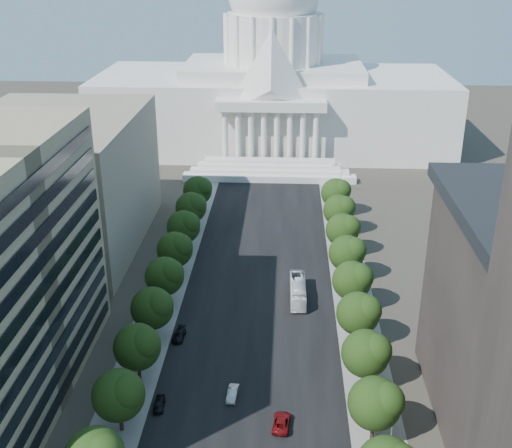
% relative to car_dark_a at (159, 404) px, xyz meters
% --- Properties ---
extents(road_asphalt, '(30.00, 260.00, 0.01)m').
position_rel_car_dark_a_xyz_m(road_asphalt, '(13.50, 48.83, -0.68)').
color(road_asphalt, black).
rests_on(road_asphalt, ground).
extents(sidewalk_left, '(8.00, 260.00, 0.02)m').
position_rel_car_dark_a_xyz_m(sidewalk_left, '(-5.50, 48.83, -0.68)').
color(sidewalk_left, gray).
rests_on(sidewalk_left, ground).
extents(sidewalk_right, '(8.00, 260.00, 0.02)m').
position_rel_car_dark_a_xyz_m(sidewalk_right, '(32.50, 48.83, -0.68)').
color(sidewalk_right, gray).
rests_on(sidewalk_right, ground).
extents(capitol, '(120.00, 56.00, 73.00)m').
position_rel_car_dark_a_xyz_m(capitol, '(13.50, 143.72, 19.33)').
color(capitol, white).
rests_on(capitol, ground).
extents(office_block_left_far, '(38.00, 52.00, 30.00)m').
position_rel_car_dark_a_xyz_m(office_block_left_far, '(-34.50, 58.83, 14.32)').
color(office_block_left_far, gray).
rests_on(office_block_left_far, ground).
extents(tree_l_c, '(7.79, 7.60, 9.97)m').
position_rel_car_dark_a_xyz_m(tree_l_c, '(-4.16, -5.37, 5.78)').
color(tree_l_c, '#33261C').
rests_on(tree_l_c, ground).
extents(tree_l_d, '(7.79, 7.60, 9.97)m').
position_rel_car_dark_a_xyz_m(tree_l_d, '(-4.16, 6.63, 5.78)').
color(tree_l_d, '#33261C').
rests_on(tree_l_d, ground).
extents(tree_l_e, '(7.79, 7.60, 9.97)m').
position_rel_car_dark_a_xyz_m(tree_l_e, '(-4.16, 18.63, 5.78)').
color(tree_l_e, '#33261C').
rests_on(tree_l_e, ground).
extents(tree_l_f, '(7.79, 7.60, 9.97)m').
position_rel_car_dark_a_xyz_m(tree_l_f, '(-4.16, 30.63, 5.78)').
color(tree_l_f, '#33261C').
rests_on(tree_l_f, ground).
extents(tree_l_g, '(7.79, 7.60, 9.97)m').
position_rel_car_dark_a_xyz_m(tree_l_g, '(-4.16, 42.63, 5.78)').
color(tree_l_g, '#33261C').
rests_on(tree_l_g, ground).
extents(tree_l_h, '(7.79, 7.60, 9.97)m').
position_rel_car_dark_a_xyz_m(tree_l_h, '(-4.16, 54.63, 5.78)').
color(tree_l_h, '#33261C').
rests_on(tree_l_h, ground).
extents(tree_l_i, '(7.79, 7.60, 9.97)m').
position_rel_car_dark_a_xyz_m(tree_l_i, '(-4.16, 66.63, 5.78)').
color(tree_l_i, '#33261C').
rests_on(tree_l_i, ground).
extents(tree_l_j, '(7.79, 7.60, 9.97)m').
position_rel_car_dark_a_xyz_m(tree_l_j, '(-4.16, 78.63, 5.78)').
color(tree_l_j, '#33261C').
rests_on(tree_l_j, ground).
extents(tree_r_c, '(7.79, 7.60, 9.97)m').
position_rel_car_dark_a_xyz_m(tree_r_c, '(31.84, -5.37, 5.78)').
color(tree_r_c, '#33261C').
rests_on(tree_r_c, ground).
extents(tree_r_d, '(7.79, 7.60, 9.97)m').
position_rel_car_dark_a_xyz_m(tree_r_d, '(31.84, 6.63, 5.78)').
color(tree_r_d, '#33261C').
rests_on(tree_r_d, ground).
extents(tree_r_e, '(7.79, 7.60, 9.97)m').
position_rel_car_dark_a_xyz_m(tree_r_e, '(31.84, 18.63, 5.78)').
color(tree_r_e, '#33261C').
rests_on(tree_r_e, ground).
extents(tree_r_f, '(7.79, 7.60, 9.97)m').
position_rel_car_dark_a_xyz_m(tree_r_f, '(31.84, 30.63, 5.78)').
color(tree_r_f, '#33261C').
rests_on(tree_r_f, ground).
extents(tree_r_g, '(7.79, 7.60, 9.97)m').
position_rel_car_dark_a_xyz_m(tree_r_g, '(31.84, 42.63, 5.78)').
color(tree_r_g, '#33261C').
rests_on(tree_r_g, ground).
extents(tree_r_h, '(7.79, 7.60, 9.97)m').
position_rel_car_dark_a_xyz_m(tree_r_h, '(31.84, 54.63, 5.78)').
color(tree_r_h, '#33261C').
rests_on(tree_r_h, ground).
extents(tree_r_i, '(7.79, 7.60, 9.97)m').
position_rel_car_dark_a_xyz_m(tree_r_i, '(31.84, 66.63, 5.78)').
color(tree_r_i, '#33261C').
rests_on(tree_r_i, ground).
extents(tree_r_j, '(7.79, 7.60, 9.97)m').
position_rel_car_dark_a_xyz_m(tree_r_j, '(31.84, 78.63, 5.78)').
color(tree_r_j, '#33261C').
rests_on(tree_r_j, ground).
extents(streetlight_b, '(2.61, 0.44, 9.00)m').
position_rel_car_dark_a_xyz_m(streetlight_b, '(33.40, -6.17, 5.14)').
color(streetlight_b, gray).
rests_on(streetlight_b, ground).
extents(streetlight_c, '(2.61, 0.44, 9.00)m').
position_rel_car_dark_a_xyz_m(streetlight_c, '(33.40, 18.83, 5.14)').
color(streetlight_c, gray).
rests_on(streetlight_c, ground).
extents(streetlight_d, '(2.61, 0.44, 9.00)m').
position_rel_car_dark_a_xyz_m(streetlight_d, '(33.40, 43.83, 5.14)').
color(streetlight_d, gray).
rests_on(streetlight_d, ground).
extents(streetlight_e, '(2.61, 0.44, 9.00)m').
position_rel_car_dark_a_xyz_m(streetlight_e, '(33.40, 68.83, 5.14)').
color(streetlight_e, gray).
rests_on(streetlight_e, ground).
extents(streetlight_f, '(2.61, 0.44, 9.00)m').
position_rel_car_dark_a_xyz_m(streetlight_f, '(33.40, 93.83, 5.14)').
color(streetlight_f, gray).
rests_on(streetlight_f, ground).
extents(car_dark_a, '(1.79, 4.05, 1.36)m').
position_rel_car_dark_a_xyz_m(car_dark_a, '(0.00, 0.00, 0.00)').
color(car_dark_a, black).
rests_on(car_dark_a, ground).
extents(car_silver, '(1.83, 4.39, 1.41)m').
position_rel_car_dark_a_xyz_m(car_silver, '(10.94, 2.95, 0.03)').
color(car_silver, '#B3B7BB').
rests_on(car_silver, ground).
extents(car_red, '(2.85, 5.41, 1.45)m').
position_rel_car_dark_a_xyz_m(car_red, '(18.60, -3.30, 0.05)').
color(car_red, '#670B0D').
rests_on(car_red, ground).
extents(car_dark_b, '(2.21, 4.80, 1.36)m').
position_rel_car_dark_a_xyz_m(car_dark_b, '(0.00, 18.95, 0.00)').
color(car_dark_b, black).
rests_on(car_dark_b, ground).
extents(city_bus, '(3.15, 12.83, 3.56)m').
position_rel_car_dark_a_xyz_m(city_bus, '(21.38, 34.28, 1.10)').
color(city_bus, white).
rests_on(city_bus, ground).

